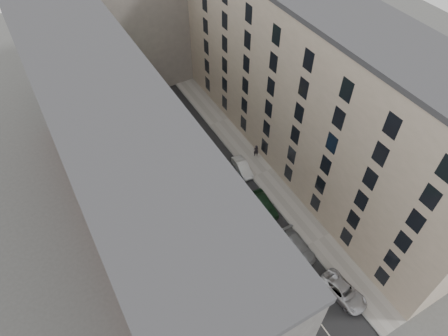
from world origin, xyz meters
TOP-DOWN VIEW (x-y plane):
  - ground at (0.00, 0.00)m, footprint 120.00×120.00m
  - road_surface at (0.00, 0.00)m, footprint 8.00×44.00m
  - sidewalk_left at (-5.50, 0.00)m, footprint 3.00×44.00m
  - sidewalk_right at (5.50, 0.00)m, footprint 3.00×44.00m
  - building_left at (-11.00, 0.00)m, footprint 8.00×44.00m
  - building_right at (11.00, 0.00)m, footprint 8.00×44.00m
  - building_endcap at (0.00, 28.00)m, footprint 18.00×12.00m
  - tarp_truck at (-0.60, -2.43)m, footprint 2.63×5.69m
  - car_left_1 at (-2.80, -11.40)m, footprint 1.72×4.55m
  - car_left_2 at (-3.50, -5.80)m, footprint 3.06×5.50m
  - car_left_3 at (-2.80, -0.98)m, footprint 2.35×5.05m
  - car_left_4 at (-2.91, 3.40)m, footprint 1.89×4.47m
  - car_left_5 at (-3.24, 9.42)m, footprint 2.13×4.72m
  - car_left_6 at (-3.10, 14.60)m, footprint 2.95×5.16m
  - car_right_0 at (3.60, -17.00)m, footprint 2.84×5.13m
  - car_right_1 at (2.84, -10.80)m, footprint 1.90×4.60m
  - car_right_2 at (2.80, -4.60)m, footprint 2.09×4.43m
  - car_right_3 at (3.60, 1.60)m, footprint 1.76×3.98m
  - tree_near at (-5.33, -13.65)m, footprint 5.46×5.21m
  - tree_mid at (-5.29, 4.12)m, footprint 6.29×6.16m
  - tree_far at (-4.84, 18.58)m, footprint 5.24×4.96m
  - lamp_post at (-4.20, -2.09)m, footprint 0.36×0.36m
  - pedestrian at (6.40, 2.89)m, footprint 0.75×0.62m

SIDE VIEW (x-z plane):
  - ground at x=0.00m, z-range 0.00..0.00m
  - road_surface at x=0.00m, z-range 0.00..0.02m
  - sidewalk_left at x=-5.50m, z-range 0.00..0.15m
  - sidewalk_right at x=5.50m, z-range 0.00..0.15m
  - car_right_3 at x=3.60m, z-range 0.00..1.27m
  - car_right_1 at x=2.84m, z-range 0.00..1.33m
  - car_left_6 at x=-3.10m, z-range 0.00..1.36m
  - car_right_0 at x=3.60m, z-range 0.00..1.36m
  - car_left_3 at x=-2.80m, z-range 0.00..1.43m
  - car_left_2 at x=-3.50m, z-range 0.00..1.46m
  - car_right_2 at x=2.80m, z-range 0.00..1.46m
  - car_left_1 at x=-2.80m, z-range 0.00..1.48m
  - car_left_5 at x=-3.24m, z-range 0.00..1.50m
  - car_left_4 at x=-2.91m, z-range 0.00..1.51m
  - pedestrian at x=6.40m, z-range 0.15..1.92m
  - tarp_truck at x=-0.60m, z-range 0.13..2.68m
  - lamp_post at x=-4.20m, z-range 0.89..7.24m
  - tree_near at x=-5.33m, z-range 1.44..9.72m
  - tree_far at x=-4.84m, z-range 1.68..10.52m
  - tree_mid at x=-5.29m, z-range 1.62..11.23m
  - building_endcap at x=0.00m, z-range 0.00..18.00m
  - building_left at x=-11.00m, z-range 0.00..20.00m
  - building_right at x=11.00m, z-range 0.00..20.00m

